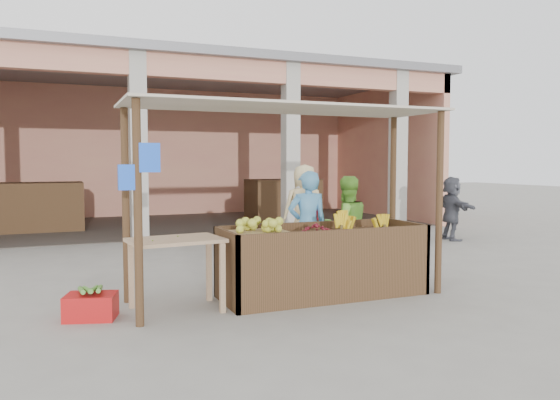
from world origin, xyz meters
name	(u,v)px	position (x,y,z in m)	size (l,w,h in m)	color
ground	(287,299)	(0.00, 0.00, 0.00)	(60.00, 60.00, 0.00)	gray
market_building	(160,125)	(0.05, 8.93, 2.70)	(14.40, 6.40, 4.20)	tan
fruit_stall	(323,264)	(0.50, 0.00, 0.40)	(2.60, 0.95, 0.80)	#513420
stall_awning	(284,140)	(-0.01, 0.06, 1.98)	(4.09, 1.35, 2.39)	#513420
banana_heap	(361,224)	(1.08, 0.04, 0.89)	(1.03, 0.56, 0.19)	gold
melon_tray	(259,229)	(-0.35, 0.04, 0.89)	(0.69, 0.60, 0.19)	#987A4E
berry_heap	(316,228)	(0.39, -0.03, 0.87)	(0.47, 0.38, 0.15)	maroon
side_table	(176,251)	(-1.37, 0.01, 0.69)	(1.10, 0.80, 0.83)	tan
papaya_pile	(175,229)	(-1.37, 0.01, 0.94)	(0.77, 0.44, 0.22)	#4C7F29
red_crate	(91,306)	(-2.30, 0.02, 0.14)	(0.53, 0.38, 0.27)	red
plantain_bundle	(91,290)	(-2.30, 0.02, 0.31)	(0.41, 0.29, 0.08)	#549436
produce_sacks	(295,222)	(2.50, 5.37, 0.31)	(0.80, 0.50, 0.61)	maroon
vendor_blue	(308,223)	(0.67, 0.82, 0.84)	(0.63, 0.46, 1.69)	#4F95C7
vendor_green	(346,224)	(1.34, 0.90, 0.79)	(0.76, 0.44, 1.58)	#72BD39
motorcycle	(287,234)	(0.90, 2.13, 0.51)	(1.94, 0.67, 1.01)	maroon
shopper_c	(304,204)	(1.68, 3.10, 0.92)	(0.89, 0.58, 1.84)	tan
shopper_d	(452,207)	(5.34, 3.36, 0.73)	(1.36, 0.56, 1.47)	#474952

